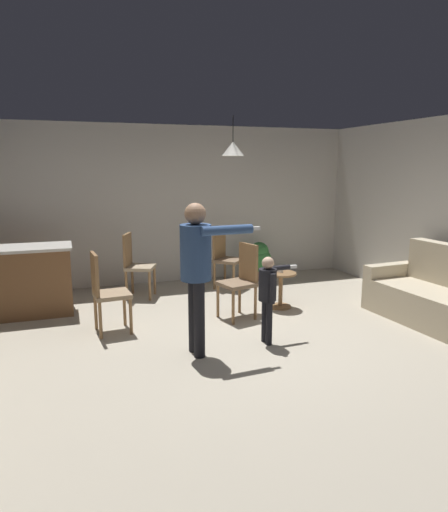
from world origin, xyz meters
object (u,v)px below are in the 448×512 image
at_px(side_table_by_couch, 281,286).
at_px(dining_chair_near_wall, 106,290).
at_px(spare_remote_on_table, 279,271).
at_px(couch_floral, 438,298).
at_px(potted_plant_corner, 259,259).
at_px(person_child, 268,290).
at_px(person_adult, 197,262).
at_px(dining_chair_by_counter, 241,278).
at_px(kitchen_counter, 25,281).
at_px(dining_chair_spare, 225,256).
at_px(dining_chair_centre_back, 135,263).

distance_m(side_table_by_couch, dining_chair_near_wall, 2.48).
bearing_deg(spare_remote_on_table, side_table_by_couch, -62.96).
relative_size(couch_floral, side_table_by_couch, 3.55).
bearing_deg(potted_plant_corner, person_child, -111.51).
height_order(side_table_by_couch, person_adult, person_adult).
bearing_deg(potted_plant_corner, dining_chair_by_counter, -119.91).
xyz_separation_m(kitchen_counter, person_child, (2.69, -2.03, 0.15)).
height_order(person_child, dining_chair_by_counter, person_child).
height_order(dining_chair_by_counter, potted_plant_corner, dining_chair_by_counter).
bearing_deg(potted_plant_corner, side_table_by_couch, -102.68).
distance_m(couch_floral, dining_chair_near_wall, 4.23).
distance_m(side_table_by_couch, person_adult, 2.11).
distance_m(dining_chair_spare, potted_plant_corner, 0.83).
xyz_separation_m(dining_chair_by_counter, dining_chair_spare, (0.31, 1.53, 0.00)).
relative_size(kitchen_counter, dining_chair_near_wall, 1.26).
bearing_deg(side_table_by_couch, dining_chair_spare, 106.41).
relative_size(side_table_by_couch, dining_chair_near_wall, 0.52).
bearing_deg(dining_chair_near_wall, dining_chair_centre_back, 153.87).
height_order(dining_chair_by_counter, dining_chair_near_wall, same).
relative_size(dining_chair_centre_back, spare_remote_on_table, 7.69).
height_order(dining_chair_centre_back, potted_plant_corner, dining_chair_centre_back).
relative_size(kitchen_counter, person_child, 1.24).
bearing_deg(couch_floral, dining_chair_spare, 35.02).
bearing_deg(kitchen_counter, dining_chair_by_counter, -21.30).
distance_m(couch_floral, person_adult, 3.29).
xyz_separation_m(kitchen_counter, dining_chair_centre_back, (1.55, 0.39, 0.07)).
xyz_separation_m(person_child, dining_chair_by_counter, (0.04, 0.96, -0.09)).
bearing_deg(dining_chair_by_counter, couch_floral, -128.48).
height_order(dining_chair_near_wall, dining_chair_centre_back, same).
relative_size(person_adult, spare_remote_on_table, 12.62).
bearing_deg(dining_chair_centre_back, person_adult, 29.54).
relative_size(kitchen_counter, dining_chair_by_counter, 1.26).
height_order(person_child, dining_chair_centre_back, person_child).
relative_size(side_table_by_couch, spare_remote_on_table, 4.00).
height_order(kitchen_counter, potted_plant_corner, kitchen_counter).
relative_size(couch_floral, person_child, 1.82).
bearing_deg(spare_remote_on_table, dining_chair_centre_back, 147.21).
distance_m(person_adult, dining_chair_near_wall, 1.40).
xyz_separation_m(side_table_by_couch, dining_chair_spare, (-0.39, 1.31, 0.22)).
bearing_deg(person_child, spare_remote_on_table, 146.62).
relative_size(person_child, dining_chair_near_wall, 1.02).
height_order(couch_floral, kitchen_counter, couch_floral).
height_order(kitchen_counter, dining_chair_centre_back, dining_chair_centre_back).
xyz_separation_m(person_adult, dining_chair_near_wall, (-0.87, 0.99, -0.47)).
bearing_deg(dining_chair_centre_back, dining_chair_spare, 115.30).
bearing_deg(side_table_by_couch, dining_chair_centre_back, 146.66).
bearing_deg(dining_chair_by_counter, dining_chair_near_wall, 75.75).
distance_m(dining_chair_by_counter, dining_chair_near_wall, 1.76).
height_order(couch_floral, person_child, person_child).
distance_m(person_child, dining_chair_spare, 2.52).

